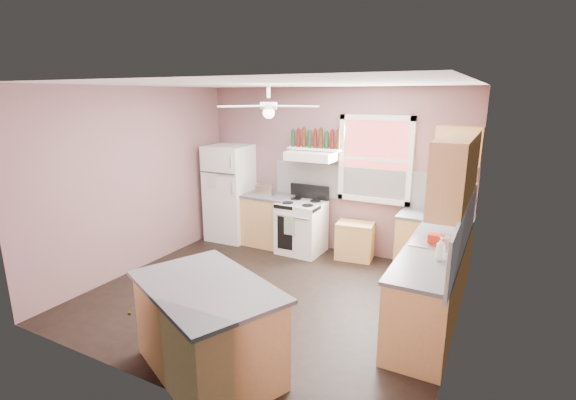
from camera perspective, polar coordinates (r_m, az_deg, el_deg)
The scene contains 32 objects.
floor at distance 5.65m, azimuth -2.38°, elevation -12.94°, with size 4.50×4.50×0.00m, color black.
ceiling at distance 5.03m, azimuth -2.70°, elevation 15.60°, with size 4.50×4.50×0.00m, color white.
wall_back at distance 6.96m, azimuth 5.91°, elevation 3.99°, with size 4.50×0.05×2.70m, color #795455.
wall_right at distance 4.51m, azimuth 23.31°, elevation -2.76°, with size 0.05×4.00×2.70m, color #795455.
wall_left at distance 6.60m, azimuth -19.89°, elevation 2.64°, with size 0.05×4.00×2.70m, color #795455.
backsplash_back at distance 6.80m, azimuth 9.26°, elevation 2.14°, with size 2.90×0.03×0.55m, color white.
backsplash_right at distance 4.85m, azimuth 22.96°, elevation -3.75°, with size 0.03×2.60×0.55m, color white.
window_view at distance 6.64m, azimuth 11.86°, elevation 5.45°, with size 1.00×0.02×1.20m, color maroon.
window_frame at distance 6.61m, azimuth 11.80°, elevation 5.42°, with size 1.16×0.07×1.36m, color white.
refrigerator at distance 7.59m, azimuth -7.95°, elevation 0.98°, with size 0.73×0.71×1.71m, color white.
base_cabinet_left at distance 7.35m, azimuth -2.92°, elevation -2.78°, with size 0.90×0.60×0.86m, color tan.
counter_left at distance 7.23m, azimuth -2.97°, elevation 0.63°, with size 0.92×0.62×0.04m, color #4D4D50.
toaster at distance 7.17m, azimuth -3.31°, elevation 1.41°, with size 0.28×0.16×0.18m, color silver.
stove at distance 6.95m, azimuth 1.85°, elevation -3.77°, with size 0.70×0.64×0.86m, color white.
range_hood at distance 6.76m, azimuth 3.27°, elevation 6.05°, with size 0.78×0.50×0.14m, color white.
bottle_shelf at distance 6.85m, azimuth 3.71°, elevation 7.00°, with size 0.90×0.26×0.03m, color white.
cart at distance 6.80m, azimuth 9.11°, elevation -5.65°, with size 0.57×0.38×0.57m, color tan.
base_cabinet_corner at distance 6.46m, azimuth 19.21°, elevation -6.04°, with size 1.00×0.60×0.86m, color tan.
base_cabinet_right at distance 5.14m, azimuth 18.93°, elevation -11.29°, with size 0.60×2.20×0.86m, color tan.
counter_corner at distance 6.32m, azimuth 19.54°, elevation -2.20°, with size 1.02×0.62×0.04m, color #4D4D50.
counter_right at distance 4.97m, azimuth 19.24°, elevation -6.57°, with size 0.62×2.22×0.04m, color #4D4D50.
sink at distance 5.16m, azimuth 19.60°, elevation -5.69°, with size 0.55×0.45×0.03m, color silver.
faucet at distance 5.12m, azimuth 21.44°, elevation -5.13°, with size 0.03×0.03×0.14m, color silver.
upper_cabinet_right at distance 4.92m, azimuth 22.06°, elevation 3.85°, with size 0.33×1.80×0.76m, color tan.
upper_cabinet_corner at distance 6.23m, azimuth 22.32°, elevation 6.92°, with size 0.60×0.33×0.52m, color tan.
paper_towel at distance 6.35m, azimuth 22.88°, elevation 1.03°, with size 0.12×0.12×0.26m, color white.
island at distance 4.16m, azimuth -10.87°, elevation -17.12°, with size 1.40×0.88×0.86m, color tan.
island_top at distance 3.95m, azimuth -11.18°, elevation -11.53°, with size 1.48×0.97×0.04m, color #4D4D50.
ceiling_fan_hub at distance 5.03m, azimuth -2.67°, elevation 12.75°, with size 0.20×0.20×0.08m, color white.
soap_bottle at distance 4.63m, azimuth 20.13°, elevation -6.28°, with size 0.10×0.10×0.25m, color silver.
red_caddy at distance 5.17m, azimuth 19.60°, elevation -4.98°, with size 0.18×0.12×0.10m, color #A91E0E.
wine_bottles at distance 6.83m, azimuth 3.76°, elevation 8.34°, with size 0.86×0.06×0.31m.
Camera 1 is at (2.54, -4.34, 2.58)m, focal length 26.00 mm.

